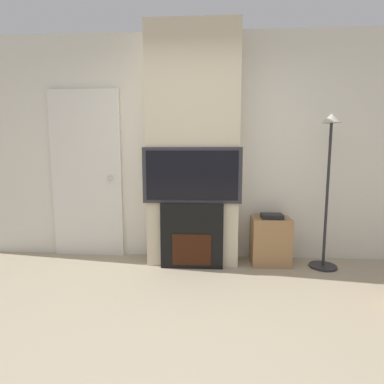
# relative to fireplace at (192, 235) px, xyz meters

# --- Properties ---
(ground_plane) EXTENTS (14.00, 14.00, 0.00)m
(ground_plane) POSITION_rel_fireplace_xyz_m (0.00, -1.63, -0.37)
(ground_plane) COLOR tan
(wall_back) EXTENTS (6.00, 0.06, 2.70)m
(wall_back) POSITION_rel_fireplace_xyz_m (0.00, 0.40, 0.98)
(wall_back) COLOR silver
(wall_back) RESTS_ON ground_plane
(chimney_breast) EXTENTS (1.04, 0.37, 2.70)m
(chimney_breast) POSITION_rel_fireplace_xyz_m (0.00, 0.19, 0.98)
(chimney_breast) COLOR beige
(chimney_breast) RESTS_ON ground_plane
(fireplace) EXTENTS (0.70, 0.15, 0.74)m
(fireplace) POSITION_rel_fireplace_xyz_m (0.00, 0.00, 0.00)
(fireplace) COLOR black
(fireplace) RESTS_ON ground_plane
(television) EXTENTS (1.10, 0.07, 0.62)m
(television) POSITION_rel_fireplace_xyz_m (0.00, -0.00, 0.68)
(television) COLOR #2D2D33
(television) RESTS_ON fireplace
(floor_lamp) EXTENTS (0.30, 0.30, 1.72)m
(floor_lamp) POSITION_rel_fireplace_xyz_m (1.49, 0.07, 0.67)
(floor_lamp) COLOR #262628
(floor_lamp) RESTS_ON ground_plane
(media_stand) EXTENTS (0.44, 0.32, 0.60)m
(media_stand) POSITION_rel_fireplace_xyz_m (0.91, 0.14, -0.08)
(media_stand) COLOR #997047
(media_stand) RESTS_ON ground_plane
(entry_door) EXTENTS (0.88, 0.09, 2.06)m
(entry_door) POSITION_rel_fireplace_xyz_m (-1.34, 0.35, 0.66)
(entry_door) COLOR silver
(entry_door) RESTS_ON ground_plane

